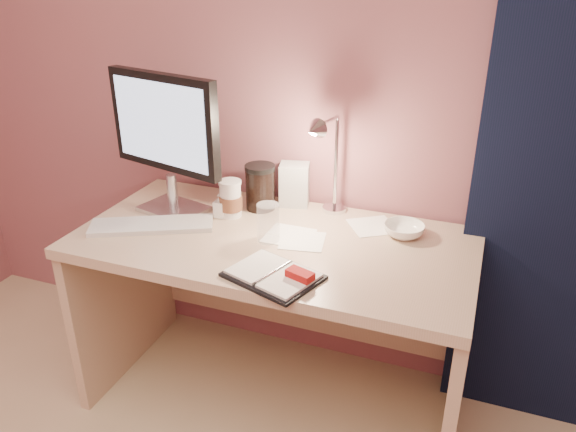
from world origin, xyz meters
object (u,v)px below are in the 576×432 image
(desk, at_px, (281,282))
(keyboard, at_px, (152,225))
(clear_cup, at_px, (268,223))
(monitor, at_px, (167,132))
(desk_lamp, at_px, (335,158))
(bowl, at_px, (404,230))
(lotion_bottle, at_px, (220,205))
(product_box, at_px, (294,185))
(planner, at_px, (275,275))
(dark_jar, at_px, (260,189))
(coffee_cup, at_px, (231,200))

(desk, distance_m, keyboard, 0.53)
(keyboard, relative_size, clear_cup, 3.24)
(monitor, height_order, desk_lamp, monitor)
(clear_cup, distance_m, bowl, 0.48)
(desk, relative_size, lotion_bottle, 14.75)
(keyboard, height_order, desk_lamp, desk_lamp)
(desk_lamp, bearing_deg, lotion_bottle, -151.54)
(product_box, bearing_deg, lotion_bottle, -150.66)
(desk, height_order, keyboard, keyboard)
(clear_cup, bearing_deg, product_box, 94.07)
(planner, distance_m, bowl, 0.53)
(monitor, distance_m, bowl, 0.93)
(keyboard, relative_size, planner, 1.36)
(lotion_bottle, height_order, product_box, product_box)
(keyboard, xyz_separation_m, bowl, (0.88, 0.26, 0.01))
(dark_jar, distance_m, desk_lamp, 0.35)
(planner, distance_m, product_box, 0.57)
(desk, height_order, product_box, product_box)
(coffee_cup, xyz_separation_m, clear_cup, (0.21, -0.14, 0.00))
(planner, xyz_separation_m, clear_cup, (-0.12, 0.23, 0.06))
(product_box, bearing_deg, dark_jar, -156.67)
(coffee_cup, bearing_deg, desk, -11.06)
(dark_jar, relative_size, product_box, 0.94)
(keyboard, height_order, lotion_bottle, lotion_bottle)
(bowl, bearing_deg, desk_lamp, 174.64)
(monitor, relative_size, keyboard, 1.21)
(monitor, height_order, product_box, monitor)
(monitor, height_order, clear_cup, monitor)
(lotion_bottle, relative_size, dark_jar, 0.59)
(keyboard, bearing_deg, desk, -7.64)
(monitor, xyz_separation_m, planner, (0.56, -0.32, -0.31))
(planner, bearing_deg, dark_jar, 136.80)
(planner, xyz_separation_m, lotion_bottle, (-0.36, 0.34, 0.04))
(monitor, relative_size, desk_lamp, 1.34)
(coffee_cup, height_order, desk_lamp, desk_lamp)
(clear_cup, height_order, bowl, clear_cup)
(bowl, bearing_deg, clear_cup, -155.23)
(lotion_bottle, relative_size, product_box, 0.56)
(keyboard, relative_size, dark_jar, 2.76)
(monitor, height_order, lotion_bottle, monitor)
(desk, relative_size, coffee_cup, 9.80)
(monitor, xyz_separation_m, keyboard, (0.00, -0.16, -0.31))
(planner, distance_m, lotion_bottle, 0.50)
(keyboard, bearing_deg, clear_cup, -19.00)
(desk, distance_m, dark_jar, 0.37)
(coffee_cup, xyz_separation_m, dark_jar, (0.08, 0.10, 0.01))
(desk_lamp, bearing_deg, monitor, -154.37)
(lotion_bottle, bearing_deg, product_box, 43.13)
(monitor, bearing_deg, desk_lamp, 26.13)
(lotion_bottle, height_order, dark_jar, dark_jar)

